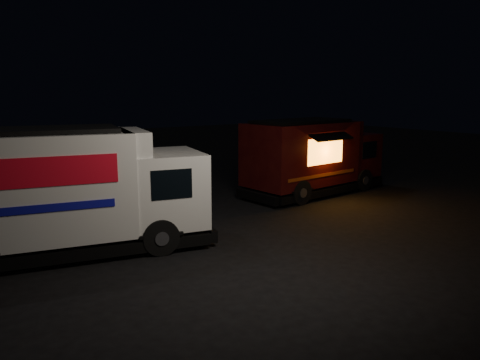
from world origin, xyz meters
The scene contains 3 objects.
ground centered at (0.00, 0.00, 0.00)m, with size 80.00×80.00×0.00m, color black.
white_truck centered at (-4.58, 1.03, 1.71)m, with size 7.54×2.57×3.42m, color silver, non-canonical shape.
red_truck centered at (6.17, 2.72, 1.59)m, with size 6.85×2.52×3.19m, color #3D0E0B, non-canonical shape.
Camera 1 is at (-8.01, -11.58, 4.34)m, focal length 35.00 mm.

